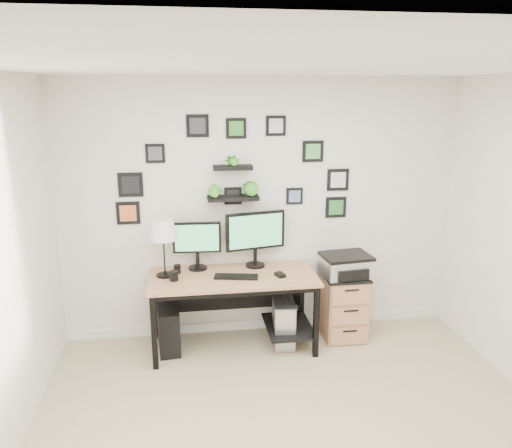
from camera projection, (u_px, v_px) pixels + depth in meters
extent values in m
plane|color=white|center=(318.00, 66.00, 2.77)|extent=(4.00, 4.00, 0.00)
plane|color=silver|center=(262.00, 210.00, 5.02)|extent=(4.00, 0.00, 4.00)
cube|color=white|center=(262.00, 323.00, 5.34)|extent=(4.00, 0.03, 0.10)
cube|color=tan|center=(233.00, 277.00, 4.77)|extent=(1.60, 0.70, 0.03)
cube|color=black|center=(233.00, 281.00, 4.78)|extent=(1.54, 0.64, 0.05)
cube|color=black|center=(230.00, 291.00, 5.16)|extent=(1.44, 0.02, 0.41)
cube|color=black|center=(288.00, 326.00, 5.00)|extent=(0.45, 0.63, 0.03)
cube|color=black|center=(154.00, 333.00, 4.48)|extent=(0.05, 0.05, 0.72)
cube|color=black|center=(157.00, 305.00, 5.05)|extent=(0.05, 0.05, 0.72)
cube|color=black|center=(316.00, 322.00, 4.69)|extent=(0.05, 0.05, 0.72)
cube|color=black|center=(301.00, 296.00, 5.26)|extent=(0.05, 0.05, 0.72)
cylinder|color=black|center=(198.00, 268.00, 4.95)|extent=(0.20, 0.20, 0.02)
cylinder|color=black|center=(198.00, 260.00, 4.93)|extent=(0.04, 0.04, 0.16)
cube|color=black|center=(197.00, 237.00, 4.86)|extent=(0.47, 0.06, 0.31)
cube|color=#4CB272|center=(197.00, 238.00, 4.84)|extent=(0.42, 0.03, 0.26)
cylinder|color=black|center=(255.00, 265.00, 5.02)|extent=(0.23, 0.23, 0.02)
cylinder|color=black|center=(255.00, 257.00, 5.00)|extent=(0.05, 0.05, 0.17)
cube|color=black|center=(255.00, 231.00, 4.92)|extent=(0.60, 0.16, 0.38)
cube|color=#4CB272|center=(256.00, 231.00, 4.90)|extent=(0.54, 0.12, 0.33)
cube|color=black|center=(236.00, 277.00, 4.72)|extent=(0.43, 0.21, 0.02)
cube|color=black|center=(280.00, 275.00, 4.75)|extent=(0.10, 0.13, 0.03)
cylinder|color=black|center=(165.00, 275.00, 4.77)|extent=(0.17, 0.17, 0.02)
cylinder|color=black|center=(164.00, 250.00, 4.70)|extent=(0.01, 0.01, 0.50)
cone|color=white|center=(163.00, 229.00, 4.65)|extent=(0.27, 0.27, 0.19)
cylinder|color=black|center=(174.00, 276.00, 4.64)|extent=(0.08, 0.08, 0.09)
cylinder|color=black|center=(177.00, 269.00, 4.82)|extent=(0.07, 0.07, 0.09)
cube|color=black|center=(168.00, 328.00, 4.87)|extent=(0.24, 0.46, 0.45)
cube|color=gray|center=(283.00, 321.00, 5.00)|extent=(0.25, 0.48, 0.46)
cube|color=silver|center=(286.00, 331.00, 4.78)|extent=(0.18, 0.03, 0.43)
cube|color=tan|center=(342.00, 305.00, 5.13)|extent=(0.42, 0.50, 0.65)
cube|color=black|center=(344.00, 275.00, 5.05)|extent=(0.43, 0.51, 0.02)
cube|color=tan|center=(349.00, 336.00, 4.94)|extent=(0.39, 0.02, 0.18)
cylinder|color=black|center=(350.00, 331.00, 4.91)|extent=(0.14, 0.02, 0.02)
cube|color=tan|center=(350.00, 316.00, 4.89)|extent=(0.39, 0.02, 0.18)
cylinder|color=black|center=(351.00, 311.00, 4.86)|extent=(0.14, 0.02, 0.02)
cube|color=tan|center=(351.00, 296.00, 4.83)|extent=(0.39, 0.02, 0.18)
cylinder|color=black|center=(352.00, 290.00, 4.80)|extent=(0.14, 0.02, 0.02)
cube|color=silver|center=(346.00, 266.00, 4.98)|extent=(0.51, 0.41, 0.18)
cube|color=black|center=(346.00, 256.00, 4.96)|extent=(0.51, 0.41, 0.03)
cube|color=black|center=(354.00, 276.00, 4.81)|extent=(0.32, 0.05, 0.11)
cube|color=black|center=(233.00, 198.00, 4.86)|extent=(0.50, 0.18, 0.04)
cube|color=black|center=(233.00, 168.00, 4.77)|extent=(0.38, 0.15, 0.04)
imported|color=green|center=(215.00, 183.00, 4.79)|extent=(0.15, 0.12, 0.27)
imported|color=green|center=(250.00, 182.00, 4.84)|extent=(0.15, 0.15, 0.27)
imported|color=green|center=(233.00, 152.00, 4.73)|extent=(0.13, 0.09, 0.25)
cube|color=black|center=(338.00, 180.00, 5.05)|extent=(0.22, 0.02, 0.22)
cube|color=silver|center=(338.00, 180.00, 5.03)|extent=(0.16, 0.00, 0.16)
cube|color=black|center=(131.00, 185.00, 4.76)|extent=(0.23, 0.02, 0.23)
cube|color=black|center=(130.00, 185.00, 4.75)|extent=(0.16, 0.00, 0.16)
cube|color=black|center=(294.00, 196.00, 5.02)|extent=(0.17, 0.02, 0.17)
cube|color=#6074A8|center=(295.00, 196.00, 5.01)|extent=(0.12, 0.00, 0.12)
cube|color=black|center=(336.00, 207.00, 5.12)|extent=(0.21, 0.02, 0.21)
cube|color=#2B7730|center=(336.00, 207.00, 5.11)|extent=(0.15, 0.00, 0.15)
cube|color=black|center=(128.00, 213.00, 4.83)|extent=(0.22, 0.02, 0.22)
cube|color=orange|center=(128.00, 213.00, 4.82)|extent=(0.16, 0.00, 0.16)
cube|color=black|center=(155.00, 153.00, 4.72)|extent=(0.18, 0.02, 0.18)
cube|color=#44434A|center=(155.00, 154.00, 4.71)|extent=(0.13, 0.00, 0.13)
cube|color=black|center=(236.00, 128.00, 4.76)|extent=(0.20, 0.02, 0.20)
cube|color=#34822B|center=(236.00, 128.00, 4.75)|extent=(0.14, 0.00, 0.14)
cube|color=black|center=(276.00, 126.00, 4.81)|extent=(0.19, 0.02, 0.19)
cube|color=#BABCC1|center=(276.00, 126.00, 4.80)|extent=(0.14, 0.00, 0.14)
cube|color=black|center=(313.00, 151.00, 4.93)|extent=(0.21, 0.02, 0.21)
cube|color=#50A149|center=(313.00, 151.00, 4.92)|extent=(0.15, 0.00, 0.15)
cube|color=black|center=(198.00, 126.00, 4.71)|extent=(0.21, 0.02, 0.21)
cube|color=#2B2D34|center=(198.00, 126.00, 4.70)|extent=(0.15, 0.00, 0.15)
cube|color=black|center=(233.00, 196.00, 4.93)|extent=(0.17, 0.02, 0.17)
cube|color=black|center=(233.00, 196.00, 4.92)|extent=(0.12, 0.00, 0.12)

